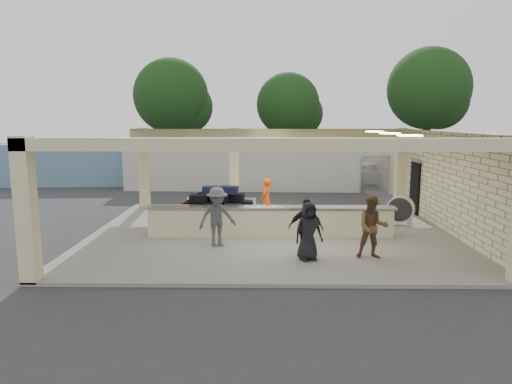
{
  "coord_description": "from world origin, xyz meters",
  "views": [
    {
      "loc": [
        -0.26,
        -15.2,
        3.92
      ],
      "look_at": [
        -0.49,
        1.0,
        1.32
      ],
      "focal_mm": 32.0,
      "sensor_mm": 36.0,
      "label": 1
    }
  ],
  "objects_px": {
    "passenger_a": "(373,227)",
    "car_white_b": "(473,170)",
    "container_white": "(243,164)",
    "drum_fan": "(401,209)",
    "passenger_c": "(217,217)",
    "baggage_counter": "(270,221)",
    "passenger_b": "(306,228)",
    "car_dark": "(336,167)",
    "container_blue": "(79,164)",
    "luggage_cart": "(217,205)",
    "passenger_d": "(308,231)",
    "baggage_handler": "(266,200)",
    "car_white_a": "(378,174)"
  },
  "relations": [
    {
      "from": "passenger_d",
      "to": "car_dark",
      "type": "height_order",
      "value": "passenger_d"
    },
    {
      "from": "passenger_a",
      "to": "container_blue",
      "type": "height_order",
      "value": "container_blue"
    },
    {
      "from": "car_white_a",
      "to": "car_white_b",
      "type": "relative_size",
      "value": 0.98
    },
    {
      "from": "baggage_counter",
      "to": "luggage_cart",
      "type": "bearing_deg",
      "value": 151.06
    },
    {
      "from": "luggage_cart",
      "to": "car_white_b",
      "type": "distance_m",
      "value": 19.37
    },
    {
      "from": "car_dark",
      "to": "container_white",
      "type": "bearing_deg",
      "value": 161.91
    },
    {
      "from": "baggage_counter",
      "to": "car_white_b",
      "type": "xyz_separation_m",
      "value": [
        12.85,
        13.63,
        0.17
      ]
    },
    {
      "from": "passenger_a",
      "to": "passenger_c",
      "type": "distance_m",
      "value": 4.55
    },
    {
      "from": "baggage_handler",
      "to": "container_blue",
      "type": "relative_size",
      "value": 0.17
    },
    {
      "from": "baggage_counter",
      "to": "drum_fan",
      "type": "height_order",
      "value": "drum_fan"
    },
    {
      "from": "passenger_b",
      "to": "container_blue",
      "type": "bearing_deg",
      "value": 137.15
    },
    {
      "from": "baggage_handler",
      "to": "container_white",
      "type": "relative_size",
      "value": 0.13
    },
    {
      "from": "baggage_counter",
      "to": "drum_fan",
      "type": "relative_size",
      "value": 7.64
    },
    {
      "from": "drum_fan",
      "to": "container_white",
      "type": "xyz_separation_m",
      "value": [
        -6.16,
        9.42,
        0.73
      ]
    },
    {
      "from": "baggage_counter",
      "to": "passenger_b",
      "type": "bearing_deg",
      "value": -68.28
    },
    {
      "from": "drum_fan",
      "to": "container_white",
      "type": "bearing_deg",
      "value": 149.69
    },
    {
      "from": "luggage_cart",
      "to": "passenger_d",
      "type": "distance_m",
      "value": 4.63
    },
    {
      "from": "car_white_a",
      "to": "container_white",
      "type": "height_order",
      "value": "container_white"
    },
    {
      "from": "baggage_counter",
      "to": "baggage_handler",
      "type": "xyz_separation_m",
      "value": [
        -0.11,
        2.02,
        0.34
      ]
    },
    {
      "from": "car_dark",
      "to": "container_blue",
      "type": "distance_m",
      "value": 16.51
    },
    {
      "from": "car_dark",
      "to": "container_white",
      "type": "distance_m",
      "value": 8.08
    },
    {
      "from": "car_dark",
      "to": "passenger_b",
      "type": "bearing_deg",
      "value": -159.82
    },
    {
      "from": "passenger_a",
      "to": "baggage_counter",
      "type": "bearing_deg",
      "value": 143.23
    },
    {
      "from": "passenger_c",
      "to": "car_white_a",
      "type": "xyz_separation_m",
      "value": [
        8.31,
        13.95,
        -0.33
      ]
    },
    {
      "from": "car_white_b",
      "to": "car_dark",
      "type": "relative_size",
      "value": 1.18
    },
    {
      "from": "passenger_a",
      "to": "passenger_b",
      "type": "distance_m",
      "value": 1.84
    },
    {
      "from": "baggage_handler",
      "to": "container_white",
      "type": "distance_m",
      "value": 9.13
    },
    {
      "from": "baggage_counter",
      "to": "passenger_a",
      "type": "xyz_separation_m",
      "value": [
        2.78,
        -2.42,
        0.39
      ]
    },
    {
      "from": "baggage_counter",
      "to": "container_blue",
      "type": "distance_m",
      "value": 16.79
    },
    {
      "from": "drum_fan",
      "to": "car_white_a",
      "type": "height_order",
      "value": "car_white_a"
    },
    {
      "from": "luggage_cart",
      "to": "container_white",
      "type": "distance_m",
      "value": 10.04
    },
    {
      "from": "baggage_counter",
      "to": "drum_fan",
      "type": "bearing_deg",
      "value": 18.86
    },
    {
      "from": "passenger_b",
      "to": "container_white",
      "type": "distance_m",
      "value": 13.63
    },
    {
      "from": "baggage_counter",
      "to": "container_blue",
      "type": "bearing_deg",
      "value": 132.25
    },
    {
      "from": "passenger_d",
      "to": "container_blue",
      "type": "distance_m",
      "value": 19.4
    },
    {
      "from": "car_white_b",
      "to": "container_white",
      "type": "distance_m",
      "value": 14.48
    },
    {
      "from": "passenger_a",
      "to": "container_white",
      "type": "height_order",
      "value": "container_white"
    },
    {
      "from": "container_white",
      "to": "drum_fan",
      "type": "bearing_deg",
      "value": -55.06
    },
    {
      "from": "passenger_a",
      "to": "car_white_b",
      "type": "xyz_separation_m",
      "value": [
        10.06,
        16.05,
        -0.22
      ]
    },
    {
      "from": "container_blue",
      "to": "baggage_counter",
      "type": "bearing_deg",
      "value": -52.29
    },
    {
      "from": "luggage_cart",
      "to": "passenger_b",
      "type": "xyz_separation_m",
      "value": [
        2.82,
        -3.4,
        0.01
      ]
    },
    {
      "from": "baggage_counter",
      "to": "car_white_a",
      "type": "xyz_separation_m",
      "value": [
        6.69,
        12.67,
        0.09
      ]
    },
    {
      "from": "passenger_c",
      "to": "car_white_b",
      "type": "xyz_separation_m",
      "value": [
        14.47,
        14.9,
        -0.24
      ]
    },
    {
      "from": "passenger_b",
      "to": "passenger_c",
      "type": "xyz_separation_m",
      "value": [
        -2.57,
        1.09,
        0.08
      ]
    },
    {
      "from": "car_white_b",
      "to": "car_dark",
      "type": "distance_m",
      "value": 8.49
    },
    {
      "from": "luggage_cart",
      "to": "passenger_c",
      "type": "distance_m",
      "value": 2.33
    },
    {
      "from": "baggage_handler",
      "to": "luggage_cart",
      "type": "bearing_deg",
      "value": -38.95
    },
    {
      "from": "drum_fan",
      "to": "passenger_c",
      "type": "distance_m",
      "value": 7.03
    },
    {
      "from": "drum_fan",
      "to": "car_white_a",
      "type": "distance_m",
      "value": 11.21
    },
    {
      "from": "passenger_b",
      "to": "car_dark",
      "type": "distance_m",
      "value": 19.0
    }
  ]
}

